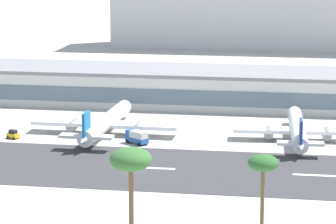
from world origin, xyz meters
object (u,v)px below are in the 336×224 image
airliner_navy_tail_gate_2 (298,130)px  service_baggage_tug_1 (13,134)px  service_box_truck_0 (137,137)px  palm_tree_1 (131,162)px  palm_tree_0 (263,166)px  terminal_building (210,87)px  airliner_blue_tail_gate_1 (105,124)px

airliner_navy_tail_gate_2 → service_baggage_tug_1: size_ratio=11.76×
service_box_truck_0 → palm_tree_1: palm_tree_1 is taller
airliner_navy_tail_gate_2 → palm_tree_0: (-4.59, -70.36, 9.82)m
terminal_building → palm_tree_1: palm_tree_1 is taller
service_box_truck_0 → terminal_building: bearing=-66.4°
airliner_navy_tail_gate_2 → palm_tree_0: palm_tree_0 is taller
service_box_truck_0 → palm_tree_0: 70.80m
airliner_navy_tail_gate_2 → service_box_truck_0: size_ratio=6.73×
airliner_blue_tail_gate_1 → service_baggage_tug_1: airliner_blue_tail_gate_1 is taller
service_box_truck_0 → palm_tree_0: (33.81, -61.25, 10.84)m
airliner_navy_tail_gate_2 → terminal_building: bearing=28.8°
service_baggage_tug_1 → palm_tree_1: palm_tree_1 is taller
airliner_blue_tail_gate_1 → airliner_navy_tail_gate_2: (48.27, 1.24, -0.15)m
terminal_building → service_baggage_tug_1: 66.83m
terminal_building → airliner_blue_tail_gate_1: (-21.71, -43.27, -2.29)m
airliner_navy_tail_gate_2 → service_baggage_tug_1: airliner_navy_tail_gate_2 is taller
palm_tree_0 → palm_tree_1: size_ratio=0.84×
service_box_truck_0 → palm_tree_1: bearing=137.3°
palm_tree_0 → palm_tree_1: palm_tree_1 is taller
terminal_building → palm_tree_1: (1.62, -122.17, 9.75)m
palm_tree_0 → palm_tree_1: bearing=-154.3°
terminal_building → service_box_truck_0: terminal_building is taller
palm_tree_1 → airliner_blue_tail_gate_1: bearing=106.5°
airliner_navy_tail_gate_2 → palm_tree_0: bearing=172.8°
palm_tree_0 → palm_tree_1: 22.71m
terminal_building → airliner_navy_tail_gate_2: (26.56, -42.03, -2.44)m
service_box_truck_0 → airliner_blue_tail_gate_1: bearing=-1.9°
terminal_building → service_box_truck_0: (-11.83, -51.14, -3.45)m
airliner_navy_tail_gate_2 → palm_tree_1: 84.81m
service_box_truck_0 → palm_tree_1: 73.49m
terminal_building → service_baggage_tug_1: bearing=-130.5°
service_baggage_tug_1 → palm_tree_0: size_ratio=0.25×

